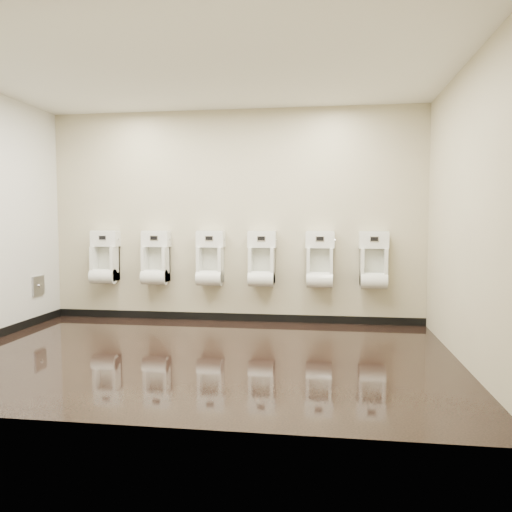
{
  "coord_description": "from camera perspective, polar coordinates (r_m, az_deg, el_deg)",
  "views": [
    {
      "loc": [
        1.22,
        -4.78,
        1.34
      ],
      "look_at": [
        0.47,
        0.55,
        0.96
      ],
      "focal_mm": 35.0,
      "sensor_mm": 36.0,
      "label": 1
    }
  ],
  "objects": [
    {
      "name": "urinal_4",
      "position": [
        6.43,
        7.3,
        -0.88
      ],
      "size": [
        0.38,
        0.28,
        0.7
      ],
      "color": "white",
      "rests_on": "back_wall"
    },
    {
      "name": "urinal_1",
      "position": [
        6.82,
        -11.41,
        -0.65
      ],
      "size": [
        0.38,
        0.28,
        0.7
      ],
      "color": "white",
      "rests_on": "back_wall"
    },
    {
      "name": "back_wall",
      "position": [
        6.65,
        -2.62,
        4.54
      ],
      "size": [
        5.0,
        0.02,
        2.8
      ],
      "primitive_type": "cube",
      "color": "#C0B793",
      "rests_on": "ground"
    },
    {
      "name": "ceiling",
      "position": [
        5.15,
        -6.49,
        20.49
      ],
      "size": [
        5.0,
        3.5,
        0.0
      ],
      "primitive_type": "cube",
      "color": "white"
    },
    {
      "name": "right_wall",
      "position": [
        4.95,
        23.02,
        4.42
      ],
      "size": [
        0.02,
        3.5,
        2.8
      ],
      "primitive_type": "cube",
      "color": "#C0B793",
      "rests_on": "ground"
    },
    {
      "name": "front_wall",
      "position": [
        3.27,
        -13.98,
        5.0
      ],
      "size": [
        5.0,
        0.02,
        2.8
      ],
      "primitive_type": "cube",
      "color": "#C0B793",
      "rests_on": "ground"
    },
    {
      "name": "urinal_2",
      "position": [
        6.61,
        -5.26,
        -0.74
      ],
      "size": [
        0.38,
        0.28,
        0.7
      ],
      "color": "white",
      "rests_on": "back_wall"
    },
    {
      "name": "urinal_3",
      "position": [
        6.48,
        0.66,
        -0.81
      ],
      "size": [
        0.38,
        0.28,
        0.7
      ],
      "color": "white",
      "rests_on": "back_wall"
    },
    {
      "name": "urinal_5",
      "position": [
        6.46,
        13.29,
        -0.93
      ],
      "size": [
        0.38,
        0.28,
        0.7
      ],
      "color": "white",
      "rests_on": "back_wall"
    },
    {
      "name": "ground",
      "position": [
        5.11,
        -6.23,
        -11.17
      ],
      "size": [
        5.0,
        3.5,
        0.0
      ],
      "primitive_type": "cube",
      "color": "black",
      "rests_on": "ground"
    },
    {
      "name": "urinal_0",
      "position": [
        7.09,
        -16.91,
        -0.57
      ],
      "size": [
        0.38,
        0.28,
        0.7
      ],
      "color": "white",
      "rests_on": "back_wall"
    },
    {
      "name": "access_panel",
      "position": [
        7.09,
        -23.64,
        -3.12
      ],
      "size": [
        0.04,
        0.25,
        0.25
      ],
      "color": "#9E9EA3",
      "rests_on": "left_wall"
    },
    {
      "name": "skirting_back",
      "position": [
        6.76,
        -2.6,
        -6.98
      ],
      "size": [
        5.0,
        0.02,
        0.1
      ],
      "primitive_type": "cube",
      "color": "black",
      "rests_on": "ground"
    }
  ]
}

